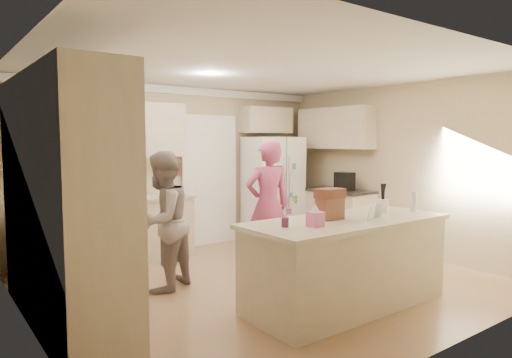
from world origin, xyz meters
TOP-DOWN VIEW (x-y plane):
  - floor at (0.00, 0.00)m, footprint 5.20×4.60m
  - ceiling at (0.00, 0.00)m, footprint 5.20×4.60m
  - wall_back at (0.00, 2.31)m, footprint 5.20×0.02m
  - wall_front at (0.00, -2.31)m, footprint 5.20×0.02m
  - wall_left at (-2.61, 0.00)m, footprint 0.02×4.60m
  - wall_right at (2.61, 0.00)m, footprint 0.02×4.60m
  - crown_back at (0.00, 2.26)m, footprint 5.20×0.08m
  - pantry_bank at (-2.30, 0.20)m, footprint 0.60×2.60m
  - back_base_cab at (-1.15, 2.00)m, footprint 2.20×0.60m
  - back_countertop at (-1.15, 1.99)m, footprint 2.24×0.63m
  - back_upper_cab at (-1.15, 2.12)m, footprint 2.20×0.35m
  - doorway_opening at (0.55, 2.28)m, footprint 0.90×0.06m
  - doorway_casing at (0.55, 2.24)m, footprint 1.02×0.03m
  - wall_frame_upper at (0.02, 2.27)m, footprint 0.15×0.02m
  - wall_frame_lower at (0.02, 2.27)m, footprint 0.15×0.02m
  - refrigerator at (1.58, 1.84)m, footprint 0.95×0.77m
  - fridge_seam at (1.58, 1.48)m, footprint 0.02×0.02m
  - fridge_dispenser at (1.36, 1.47)m, footprint 0.22×0.03m
  - fridge_handle_l at (1.53, 1.47)m, footprint 0.02×0.02m
  - fridge_handle_r at (1.63, 1.47)m, footprint 0.02×0.02m
  - over_fridge_cab at (1.65, 2.12)m, footprint 0.95×0.35m
  - right_base_cab at (2.30, 1.00)m, footprint 0.60×1.20m
  - right_countertop at (2.29, 1.00)m, footprint 0.63×1.24m
  - right_upper_cab at (2.43, 1.20)m, footprint 0.35×1.50m
  - coffee_maker at (2.25, 0.80)m, footprint 0.22×0.28m
  - island_base at (0.20, -1.10)m, footprint 2.20×0.90m
  - island_top at (0.20, -1.10)m, footprint 2.28×0.96m
  - utensil_crock at (0.85, -1.05)m, footprint 0.13×0.13m
  - tissue_box at (-0.35, -1.20)m, footprint 0.13×0.13m
  - tissue_plume at (-0.35, -1.20)m, footprint 0.08×0.08m
  - dollhouse_body at (0.05, -1.00)m, footprint 0.26×0.18m
  - dollhouse_roof at (0.05, -1.00)m, footprint 0.28×0.20m
  - jam_jar at (-0.60, -1.05)m, footprint 0.07×0.07m
  - greeting_card_a at (0.35, -1.30)m, footprint 0.12×0.06m
  - greeting_card_b at (0.50, -1.25)m, footprint 0.12×0.05m
  - water_bottle at (1.15, -1.25)m, footprint 0.07×0.07m
  - shaker_salt at (1.02, -0.88)m, footprint 0.05×0.05m
  - shaker_pepper at (1.09, -0.88)m, footprint 0.05×0.05m
  - teen_boy at (-1.12, 0.53)m, footprint 0.99×0.93m
  - teen_girl at (0.41, 0.49)m, footprint 0.72×0.56m
  - fridge_magnets at (1.58, 1.47)m, footprint 0.76×0.02m

SIDE VIEW (x-z plane):
  - floor at x=0.00m, z-range -0.02..0.00m
  - back_base_cab at x=-1.15m, z-range 0.00..0.88m
  - right_base_cab at x=2.30m, z-range 0.00..0.88m
  - island_base at x=0.20m, z-range 0.00..0.88m
  - teen_boy at x=-1.12m, z-range 0.00..1.62m
  - teen_girl at x=0.41m, z-range 0.00..1.74m
  - back_countertop at x=-1.15m, z-range 0.88..0.92m
  - refrigerator at x=1.58m, z-range 0.00..1.80m
  - fridge_seam at x=1.58m, z-range 0.01..1.79m
  - right_countertop at x=2.29m, z-range 0.88..0.92m
  - island_top at x=0.20m, z-range 0.88..0.93m
  - fridge_magnets at x=1.58m, z-range 0.18..1.62m
  - jam_jar at x=-0.60m, z-range 0.93..1.02m
  - shaker_salt at x=1.02m, z-range 0.93..1.02m
  - shaker_pepper at x=1.09m, z-range 0.93..1.02m
  - tissue_box at x=-0.35m, z-range 0.93..1.07m
  - utensil_crock at x=0.85m, z-range 0.93..1.07m
  - greeting_card_a at x=0.35m, z-range 0.93..1.08m
  - greeting_card_b at x=0.50m, z-range 0.93..1.08m
  - dollhouse_body at x=0.05m, z-range 0.93..1.15m
  - water_bottle at x=1.15m, z-range 0.92..1.17m
  - doorway_opening at x=0.55m, z-range 0.00..2.10m
  - doorway_casing at x=0.55m, z-range -0.06..2.16m
  - fridge_handle_l at x=1.53m, z-range 0.62..1.48m
  - fridge_handle_r at x=1.63m, z-range 0.62..1.48m
  - coffee_maker at x=2.25m, z-range 0.92..1.22m
  - tissue_plume at x=-0.35m, z-range 1.06..1.15m
  - fridge_dispenser at x=1.36m, z-range 0.97..1.32m
  - pantry_bank at x=-2.30m, z-range 0.00..2.35m
  - dollhouse_roof at x=0.05m, z-range 1.15..1.25m
  - wall_frame_lower at x=0.02m, z-range 1.18..1.38m
  - wall_back at x=0.00m, z-range 0.00..2.60m
  - wall_front at x=0.00m, z-range 0.00..2.60m
  - wall_left at x=-2.61m, z-range 0.00..2.60m
  - wall_right at x=2.61m, z-range 0.00..2.60m
  - wall_frame_upper at x=0.02m, z-range 1.45..1.65m
  - back_upper_cab at x=-1.15m, z-range 1.50..2.30m
  - right_upper_cab at x=2.43m, z-range 1.60..2.30m
  - over_fridge_cab at x=1.65m, z-range 1.88..2.33m
  - crown_back at x=0.00m, z-range 2.47..2.59m
  - ceiling at x=0.00m, z-range 2.60..2.62m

